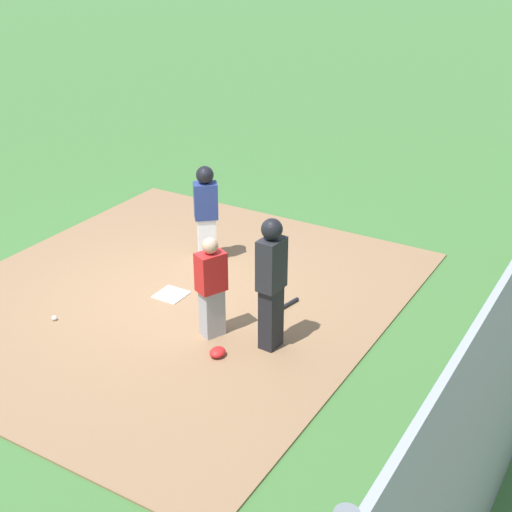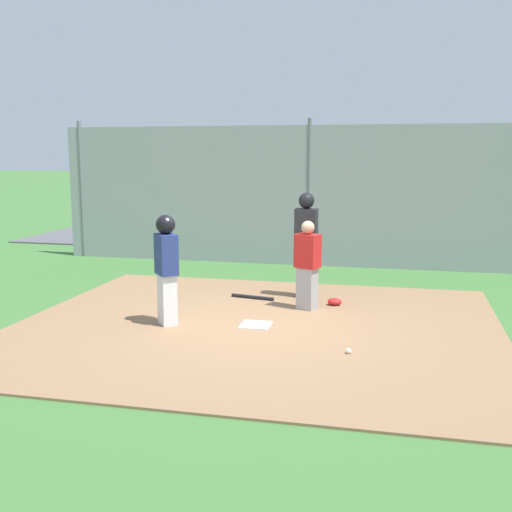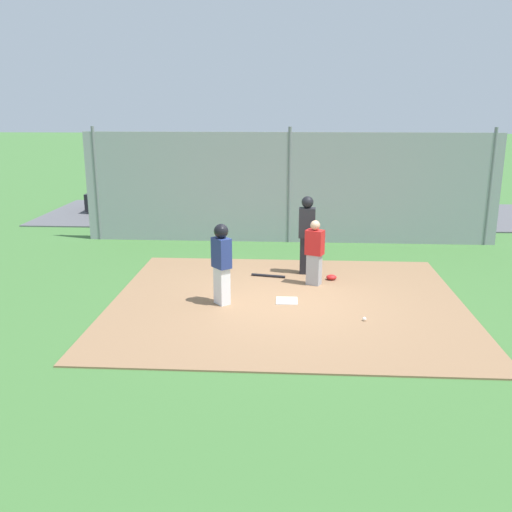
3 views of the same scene
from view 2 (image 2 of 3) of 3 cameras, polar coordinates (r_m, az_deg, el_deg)
name	(u,v)px [view 2 (image 2 of 3)]	position (r m, az deg, el deg)	size (l,w,h in m)	color
ground_plane	(256,328)	(9.35, -0.02, -6.60)	(140.00, 140.00, 0.00)	#3D6B33
dirt_infield	(256,327)	(9.34, -0.02, -6.51)	(7.20, 6.40, 0.03)	#896647
home_plate	(256,325)	(9.34, -0.02, -6.36)	(0.44, 0.44, 0.02)	white
catcher	(307,264)	(10.18, 4.75, -0.77)	(0.45, 0.39, 1.47)	#9E9EA3
umpire	(306,242)	(10.99, 4.62, 1.29)	(0.39, 0.28, 1.87)	black
runner	(166,262)	(9.30, -8.25, -0.58)	(0.44, 0.46, 1.66)	silver
baseball_bat	(253,297)	(11.00, -0.32, -3.80)	(0.06, 0.06, 0.81)	black
catcher_mask	(335,302)	(10.63, 7.25, -4.19)	(0.24, 0.20, 0.12)	red
baseball	(348,351)	(8.17, 8.51, -8.62)	(0.07, 0.07, 0.07)	white
backstop_fence	(309,196)	(14.24, 4.90, 5.50)	(12.00, 0.10, 3.35)	#93999E
parking_lot	(329,240)	(18.54, 6.72, 1.49)	(18.00, 5.20, 0.04)	#515156
parked_car_red	(423,225)	(17.78, 15.11, 2.80)	(4.21, 1.89, 1.28)	maroon
parked_car_dark	(161,215)	(20.16, -8.77, 3.78)	(4.20, 1.89, 1.28)	black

